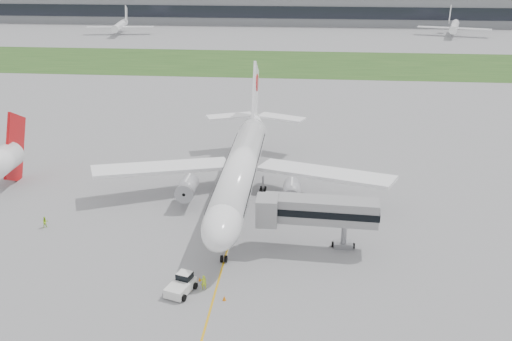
# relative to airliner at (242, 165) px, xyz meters

# --- Properties ---
(ground) EXTENTS (600.00, 600.00, 0.00)m
(ground) POSITION_rel_airliner_xyz_m (0.00, -4.87, -5.66)
(ground) COLOR gray
(ground) RESTS_ON ground
(apron_markings) EXTENTS (70.00, 70.00, 0.04)m
(apron_markings) POSITION_rel_airliner_xyz_m (0.00, -9.87, -5.66)
(apron_markings) COLOR gold
(apron_markings) RESTS_ON ground
(grass_strip) EXTENTS (600.00, 50.00, 0.02)m
(grass_strip) POSITION_rel_airliner_xyz_m (0.00, 115.13, -5.65)
(grass_strip) COLOR #23481B
(grass_strip) RESTS_ON ground
(terminal_building) EXTENTS (320.00, 22.30, 14.00)m
(terminal_building) POSITION_rel_airliner_xyz_m (0.00, 225.00, 1.34)
(terminal_building) COLOR gray
(terminal_building) RESTS_ON ground
(control_tower) EXTENTS (12.00, 12.00, 56.00)m
(control_tower) POSITION_rel_airliner_xyz_m (-90.00, 227.13, -5.66)
(control_tower) COLOR gray
(control_tower) RESTS_ON ground
(airliner) EXTENTS (48.13, 53.95, 17.88)m
(airliner) POSITION_rel_airliner_xyz_m (0.00, 0.00, 0.00)
(airliner) COLOR white
(airliner) RESTS_ON ground
(pushback_tug) EXTENTS (3.63, 4.50, 2.05)m
(pushback_tug) POSITION_rel_airliner_xyz_m (-3.91, -26.90, -4.72)
(pushback_tug) COLOR silver
(pushback_tug) RESTS_ON ground
(jet_bridge) EXTENTS (15.96, 4.55, 7.33)m
(jet_bridge) POSITION_rel_airliner_xyz_m (11.16, -15.08, -0.24)
(jet_bridge) COLOR gray
(jet_bridge) RESTS_ON ground
(safety_cone_left) EXTENTS (0.37, 0.37, 0.50)m
(safety_cone_left) POSITION_rel_airliner_xyz_m (-2.23, -24.52, -5.41)
(safety_cone_left) COLOR orange
(safety_cone_left) RESTS_ON ground
(safety_cone_right) EXTENTS (0.44, 0.44, 0.60)m
(safety_cone_right) POSITION_rel_airliner_xyz_m (1.29, -28.27, -5.36)
(safety_cone_right) COLOR orange
(safety_cone_right) RESTS_ON ground
(ground_crew_near) EXTENTS (0.77, 0.61, 1.84)m
(ground_crew_near) POSITION_rel_airliner_xyz_m (-1.42, -26.21, -4.74)
(ground_crew_near) COLOR #BDE025
(ground_crew_near) RESTS_ON ground
(ground_crew_far) EXTENTS (1.02, 1.01, 1.66)m
(ground_crew_far) POSITION_rel_airliner_xyz_m (-26.79, -12.69, -4.83)
(ground_crew_far) COLOR #A4DF25
(ground_crew_far) RESTS_ON ground
(neighbor_aircraft) EXTENTS (4.65, 15.45, 12.63)m
(neighbor_aircraft) POSITION_rel_airliner_xyz_m (-39.43, 0.06, -0.66)
(neighbor_aircraft) COLOR #B90A0E
(neighbor_aircraft) RESTS_ON ground
(distant_aircraft_left) EXTENTS (33.92, 30.90, 11.61)m
(distant_aircraft_left) POSITION_rel_airliner_xyz_m (-77.35, 178.75, -5.66)
(distant_aircraft_left) COLOR white
(distant_aircraft_left) RESTS_ON ground
(distant_aircraft_right) EXTENTS (38.06, 35.40, 12.20)m
(distant_aircraft_right) POSITION_rel_airliner_xyz_m (74.74, 187.58, -5.66)
(distant_aircraft_right) COLOR white
(distant_aircraft_right) RESTS_ON ground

